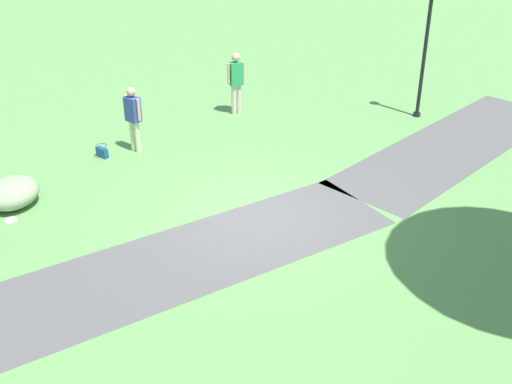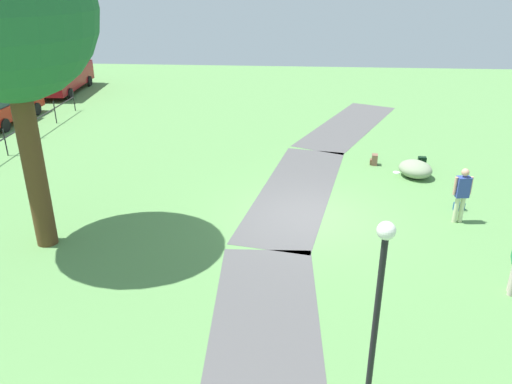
{
  "view_description": "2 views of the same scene",
  "coord_description": "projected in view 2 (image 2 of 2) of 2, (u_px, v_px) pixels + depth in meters",
  "views": [
    {
      "loc": [
        7.65,
        8.12,
        6.5
      ],
      "look_at": [
        1.15,
        1.27,
        1.42
      ],
      "focal_mm": 44.59,
      "sensor_mm": 36.0,
      "label": 1
    },
    {
      "loc": [
        -13.58,
        0.55,
        6.8
      ],
      "look_at": [
        -0.7,
        1.51,
        1.05
      ],
      "focal_mm": 36.2,
      "sensor_mm": 36.0,
      "label": 2
    }
  ],
  "objects": [
    {
      "name": "delivery_van",
      "position": [
        57.0,
        70.0,
        29.11
      ],
      "size": [
        5.42,
        2.69,
        2.3
      ],
      "color": "maroon",
      "rests_on": "ground"
    },
    {
      "name": "spare_backpack_on_lawn",
      "position": [
        374.0,
        160.0,
        18.9
      ],
      "size": [
        0.3,
        0.28,
        0.4
      ],
      "color": "brown",
      "rests_on": "ground"
    },
    {
      "name": "footpath_segment_mid",
      "position": [
        297.0,
        190.0,
        16.88
      ],
      "size": [
        8.28,
        3.69,
        0.01
      ],
      "color": "#4F4D4E",
      "rests_on": "ground"
    },
    {
      "name": "parked_coupe_black",
      "position": [
        0.0,
        106.0,
        23.62
      ],
      "size": [
        4.56,
        2.08,
        1.56
      ],
      "color": "#AD1E13",
      "rests_on": "ground"
    },
    {
      "name": "handbag_on_grass",
      "position": [
        459.0,
        206.0,
        15.45
      ],
      "size": [
        0.31,
        0.33,
        0.31
      ],
      "color": "navy",
      "rests_on": "ground"
    },
    {
      "name": "footpath_segment_far",
      "position": [
        349.0,
        125.0,
        23.63
      ],
      "size": [
        8.22,
        5.27,
        0.01
      ],
      "color": "#4F4D4E",
      "rests_on": "ground"
    },
    {
      "name": "frisbee_on_grass",
      "position": [
        396.0,
        172.0,
        18.26
      ],
      "size": [
        0.24,
        0.24,
        0.02
      ],
      "color": "white",
      "rests_on": "ground"
    },
    {
      "name": "footpath_segment_near",
      "position": [
        264.0,
        358.0,
        9.7
      ],
      "size": [
        8.08,
        2.54,
        0.01
      ],
      "color": "#4F4D4E",
      "rests_on": "ground"
    },
    {
      "name": "ground_plane",
      "position": [
        309.0,
        217.0,
        15.1
      ],
      "size": [
        48.0,
        48.0,
        0.0
      ],
      "primitive_type": "plane",
      "color": "#588A4A"
    },
    {
      "name": "lawn_boulder",
      "position": [
        415.0,
        169.0,
        17.79
      ],
      "size": [
        1.58,
        1.54,
        0.58
      ],
      "color": "gray",
      "rests_on": "ground"
    },
    {
      "name": "large_shade_tree",
      "position": [
        5.0,
        13.0,
        11.34
      ],
      "size": [
        4.06,
        4.06,
        7.89
      ],
      "color": "#50371D",
      "rests_on": "ground"
    },
    {
      "name": "woman_with_handbag",
      "position": [
        462.0,
        192.0,
        14.42
      ],
      "size": [
        0.28,
        0.52,
        1.64
      ],
      "color": "beige",
      "rests_on": "ground"
    },
    {
      "name": "lamp_post",
      "position": [
        378.0,
        300.0,
        7.8
      ],
      "size": [
        0.28,
        0.28,
        3.46
      ],
      "color": "black",
      "rests_on": "ground"
    },
    {
      "name": "backpack_by_boulder",
      "position": [
        422.0,
        163.0,
        18.64
      ],
      "size": [
        0.27,
        0.29,
        0.4
      ],
      "color": "black",
      "rests_on": "ground"
    }
  ]
}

